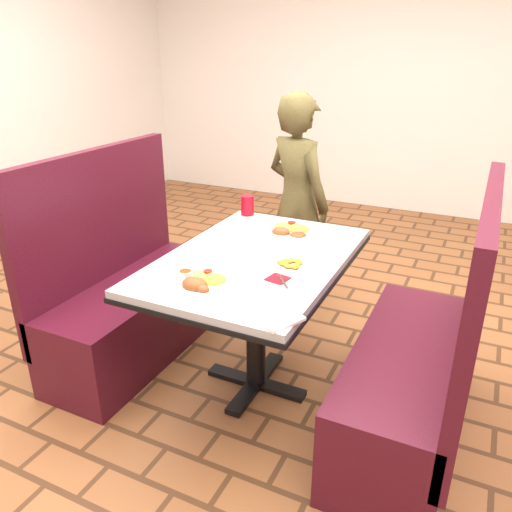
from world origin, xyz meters
name	(u,v)px	position (x,y,z in m)	size (l,w,h in m)	color
dining_table	(256,274)	(0.00, 0.00, 0.65)	(0.81, 1.21, 0.75)	#B4B6B9
booth_bench_left	(131,300)	(-0.80, 0.00, 0.33)	(0.47, 1.20, 1.17)	#4D1121
booth_bench_right	(417,373)	(0.80, 0.00, 0.33)	(0.47, 1.20, 1.17)	#4D1121
diner_person	(297,202)	(-0.19, 1.04, 0.71)	(0.52, 0.34, 1.42)	brown
near_dinner_plate	(202,279)	(-0.06, -0.39, 0.78)	(0.26, 0.26, 0.08)	white
far_dinner_plate	(291,229)	(0.03, 0.36, 0.78)	(0.29, 0.29, 0.08)	white
plantain_plate	(291,265)	(0.20, -0.05, 0.76)	(0.18, 0.18, 0.03)	white
maroon_napkin	(278,279)	(0.19, -0.19, 0.75)	(0.09, 0.09, 0.00)	maroon
spoon_utensil	(283,282)	(0.23, -0.22, 0.76)	(0.01, 0.13, 0.00)	silver
red_tumbler	(247,205)	(-0.32, 0.55, 0.81)	(0.08, 0.08, 0.12)	red
paper_napkin	(271,314)	(0.30, -0.49, 0.76)	(0.21, 0.16, 0.01)	white
knife_utensil	(194,279)	(-0.12, -0.36, 0.76)	(0.01, 0.16, 0.00)	silver
fork_utensil	(197,276)	(-0.12, -0.33, 0.76)	(0.01, 0.14, 0.00)	silver
lettuce_shreds	(269,253)	(0.04, 0.06, 0.75)	(0.28, 0.32, 0.00)	#9AC54F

